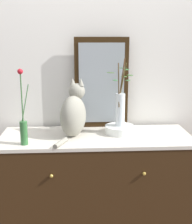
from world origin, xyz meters
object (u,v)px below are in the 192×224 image
Objects in this scene: vase_slim_green at (23,125)px; bowl_porcelain at (120,129)px; cat_sitting at (74,113)px; mirror_leaning at (101,83)px; vase_glass_clear at (120,106)px; sideboard at (96,188)px.

bowl_porcelain is at bearing 17.08° from vase_slim_green.
mirror_leaning is at bearing 45.13° from cat_sitting.
vase_glass_clear is (0.35, 0.04, 0.04)m from cat_sitting.
sideboard is 0.82m from mirror_leaning.
vase_glass_clear is (0.68, 0.21, 0.08)m from vase_slim_green.
mirror_leaning is at bearing 125.45° from vase_glass_clear.
bowl_porcelain reaches higher than sideboard.
mirror_leaning reaches higher than vase_slim_green.
vase_glass_clear reaches higher than bowl_porcelain.
mirror_leaning is 0.26m from vase_glass_clear.
vase_glass_clear reaches higher than vase_slim_green.
sideboard is 3.31× the size of cat_sitting.
mirror_leaning is 0.71m from vase_slim_green.
bowl_porcelain is 0.18m from vase_glass_clear.
sideboard is at bearing -103.52° from mirror_leaning.
sideboard is at bearing -164.33° from bowl_porcelain.
vase_glass_clear is (0.13, -0.18, -0.14)m from mirror_leaning.
vase_slim_green is 1.01× the size of vase_glass_clear.
vase_slim_green reaches higher than cat_sitting.
vase_slim_green is 2.29× the size of bowl_porcelain.
vase_glass_clear is (0.00, 0.00, 0.18)m from bowl_porcelain.
sideboard is 2.80× the size of vase_glass_clear.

